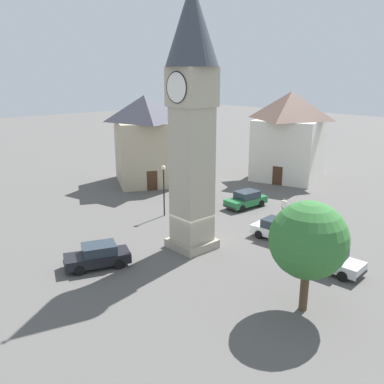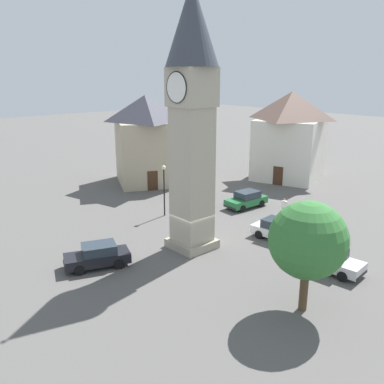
{
  "view_description": "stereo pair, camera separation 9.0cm",
  "coord_description": "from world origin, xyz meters",
  "px_view_note": "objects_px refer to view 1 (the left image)",
  "views": [
    {
      "loc": [
        20.59,
        -18.26,
        12.08
      ],
      "look_at": [
        0.0,
        0.0,
        4.12
      ],
      "focal_mm": 38.75,
      "sensor_mm": 36.0,
      "label": 1
    },
    {
      "loc": [
        20.65,
        -18.19,
        12.08
      ],
      "look_at": [
        0.0,
        0.0,
        4.12
      ],
      "focal_mm": 38.75,
      "sensor_mm": 36.0,
      "label": 2
    }
  ],
  "objects_px": {
    "car_blue_kerb": "(98,256)",
    "tree": "(308,240)",
    "lamp_post": "(164,182)",
    "car_white_side": "(279,230)",
    "pedestrian": "(284,205)",
    "building_shop_left": "(145,139)",
    "clock_tower": "(192,100)",
    "car_silver_kerb": "(246,199)",
    "car_red_corner": "(329,259)",
    "building_terrace_right": "(289,135)"
  },
  "relations": [
    {
      "from": "car_blue_kerb",
      "to": "tree",
      "type": "xyz_separation_m",
      "value": [
        11.66,
        5.61,
        3.18
      ]
    },
    {
      "from": "car_blue_kerb",
      "to": "lamp_post",
      "type": "xyz_separation_m",
      "value": [
        -5.05,
        9.33,
        2.29
      ]
    },
    {
      "from": "car_blue_kerb",
      "to": "car_white_side",
      "type": "relative_size",
      "value": 1.04
    },
    {
      "from": "pedestrian",
      "to": "building_shop_left",
      "type": "xyz_separation_m",
      "value": [
        -17.61,
        -2.01,
        3.95
      ]
    },
    {
      "from": "clock_tower",
      "to": "car_silver_kerb",
      "type": "relative_size",
      "value": 4.2
    },
    {
      "from": "car_blue_kerb",
      "to": "car_silver_kerb",
      "type": "relative_size",
      "value": 1.05
    },
    {
      "from": "car_silver_kerb",
      "to": "car_red_corner",
      "type": "height_order",
      "value": "same"
    },
    {
      "from": "car_blue_kerb",
      "to": "car_silver_kerb",
      "type": "height_order",
      "value": "same"
    },
    {
      "from": "tree",
      "to": "building_terrace_right",
      "type": "relative_size",
      "value": 0.59
    },
    {
      "from": "tree",
      "to": "lamp_post",
      "type": "distance_m",
      "value": 17.15
    },
    {
      "from": "clock_tower",
      "to": "tree",
      "type": "height_order",
      "value": "clock_tower"
    },
    {
      "from": "car_white_side",
      "to": "building_shop_left",
      "type": "relative_size",
      "value": 0.44
    },
    {
      "from": "car_red_corner",
      "to": "tree",
      "type": "xyz_separation_m",
      "value": [
        1.53,
        -5.09,
        3.18
      ]
    },
    {
      "from": "car_blue_kerb",
      "to": "building_terrace_right",
      "type": "distance_m",
      "value": 29.42
    },
    {
      "from": "car_white_side",
      "to": "car_red_corner",
      "type": "bearing_deg",
      "value": -17.98
    },
    {
      "from": "clock_tower",
      "to": "car_blue_kerb",
      "type": "bearing_deg",
      "value": -104.23
    },
    {
      "from": "car_blue_kerb",
      "to": "car_red_corner",
      "type": "bearing_deg",
      "value": 46.53
    },
    {
      "from": "lamp_post",
      "to": "car_red_corner",
      "type": "bearing_deg",
      "value": 5.14
    },
    {
      "from": "clock_tower",
      "to": "car_blue_kerb",
      "type": "xyz_separation_m",
      "value": [
        -1.68,
        -6.61,
        -9.6
      ]
    },
    {
      "from": "clock_tower",
      "to": "building_shop_left",
      "type": "height_order",
      "value": "clock_tower"
    },
    {
      "from": "clock_tower",
      "to": "building_terrace_right",
      "type": "height_order",
      "value": "clock_tower"
    },
    {
      "from": "car_white_side",
      "to": "tree",
      "type": "xyz_separation_m",
      "value": [
        6.73,
        -6.78,
        3.18
      ]
    },
    {
      "from": "clock_tower",
      "to": "car_red_corner",
      "type": "distance_m",
      "value": 13.43
    },
    {
      "from": "car_blue_kerb",
      "to": "car_red_corner",
      "type": "height_order",
      "value": "same"
    },
    {
      "from": "building_shop_left",
      "to": "pedestrian",
      "type": "bearing_deg",
      "value": 6.52
    },
    {
      "from": "clock_tower",
      "to": "car_white_side",
      "type": "height_order",
      "value": "clock_tower"
    },
    {
      "from": "car_silver_kerb",
      "to": "building_shop_left",
      "type": "relative_size",
      "value": 0.43
    },
    {
      "from": "clock_tower",
      "to": "building_shop_left",
      "type": "distance_m",
      "value": 19.89
    },
    {
      "from": "lamp_post",
      "to": "car_silver_kerb",
      "type": "bearing_deg",
      "value": 65.95
    },
    {
      "from": "clock_tower",
      "to": "car_red_corner",
      "type": "bearing_deg",
      "value": 25.77
    },
    {
      "from": "car_white_side",
      "to": "lamp_post",
      "type": "height_order",
      "value": "lamp_post"
    },
    {
      "from": "building_terrace_right",
      "to": "car_white_side",
      "type": "bearing_deg",
      "value": -55.72
    },
    {
      "from": "car_silver_kerb",
      "to": "building_shop_left",
      "type": "distance_m",
      "value": 14.41
    },
    {
      "from": "pedestrian",
      "to": "clock_tower",
      "type": "bearing_deg",
      "value": -92.03
    },
    {
      "from": "building_terrace_right",
      "to": "car_blue_kerb",
      "type": "bearing_deg",
      "value": -78.05
    },
    {
      "from": "car_white_side",
      "to": "pedestrian",
      "type": "xyz_separation_m",
      "value": [
        -2.9,
        4.56,
        0.25
      ]
    },
    {
      "from": "clock_tower",
      "to": "lamp_post",
      "type": "relative_size",
      "value": 3.96
    },
    {
      "from": "building_shop_left",
      "to": "building_terrace_right",
      "type": "xyz_separation_m",
      "value": [
        9.54,
        13.53,
        0.17
      ]
    },
    {
      "from": "car_blue_kerb",
      "to": "lamp_post",
      "type": "height_order",
      "value": "lamp_post"
    },
    {
      "from": "car_white_side",
      "to": "building_terrace_right",
      "type": "bearing_deg",
      "value": 124.28
    },
    {
      "from": "building_terrace_right",
      "to": "clock_tower",
      "type": "bearing_deg",
      "value": -70.59
    },
    {
      "from": "car_white_side",
      "to": "lamp_post",
      "type": "distance_m",
      "value": 10.69
    },
    {
      "from": "lamp_post",
      "to": "building_terrace_right",
      "type": "bearing_deg",
      "value": 92.92
    },
    {
      "from": "lamp_post",
      "to": "clock_tower",
      "type": "bearing_deg",
      "value": -22.02
    },
    {
      "from": "car_red_corner",
      "to": "tree",
      "type": "distance_m",
      "value": 6.19
    },
    {
      "from": "car_blue_kerb",
      "to": "lamp_post",
      "type": "distance_m",
      "value": 10.85
    },
    {
      "from": "clock_tower",
      "to": "pedestrian",
      "type": "bearing_deg",
      "value": 87.97
    },
    {
      "from": "tree",
      "to": "lamp_post",
      "type": "height_order",
      "value": "tree"
    },
    {
      "from": "car_blue_kerb",
      "to": "tree",
      "type": "height_order",
      "value": "tree"
    },
    {
      "from": "car_white_side",
      "to": "pedestrian",
      "type": "bearing_deg",
      "value": 122.42
    }
  ]
}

